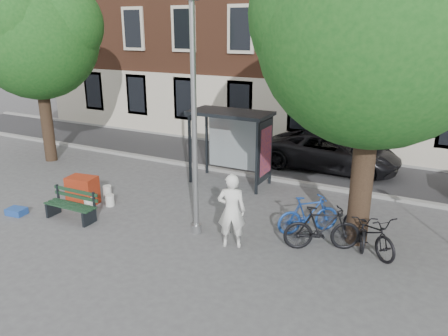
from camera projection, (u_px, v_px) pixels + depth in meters
ground at (197, 232)px, 12.04m from camera, size 90.00×90.00×0.00m
road at (285, 164)px, 17.93m from camera, size 40.00×4.00×0.01m
curb_near at (266, 177)px, 16.23m from camera, size 40.00×0.25×0.12m
curb_far at (300, 151)px, 19.60m from camera, size 40.00×0.25×0.12m
lamppost at (195, 134)px, 11.18m from camera, size 0.28×0.35×6.11m
tree_right at (378, 17)px, 9.70m from camera, size 5.76×5.60×8.20m
tree_left at (33, 32)px, 16.83m from camera, size 5.18×4.86×7.40m
bus_shelter at (242, 132)px, 15.17m from camera, size 2.85×1.45×2.62m
painter at (231, 211)px, 10.99m from camera, size 0.84×0.70×1.96m
bench at (72, 207)px, 12.75m from camera, size 1.66×0.58×0.85m
bike_a at (368, 231)px, 10.93m from camera, size 1.97×1.86×1.06m
bike_b at (308, 214)px, 11.86m from camera, size 1.65×1.58×1.07m
bike_c at (361, 226)px, 11.34m from camera, size 1.08×1.86×0.92m
bike_d at (322, 228)px, 10.95m from camera, size 1.98×1.36×1.17m
car_dark at (331, 151)px, 17.19m from camera, size 5.27×2.46×1.46m
red_stand at (83, 190)px, 13.84m from camera, size 0.98×0.73×0.90m
blue_crate at (17, 211)px, 13.14m from camera, size 0.60×0.47×0.20m
bucket_a at (89, 204)px, 13.47m from camera, size 0.30×0.30×0.36m
bucket_b at (107, 191)px, 14.55m from camera, size 0.37×0.37×0.36m
bucket_c at (110, 200)px, 13.77m from camera, size 0.35×0.35×0.36m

